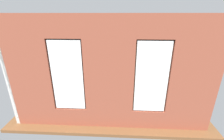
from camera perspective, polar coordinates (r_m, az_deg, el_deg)
ground_plane at (r=6.98m, az=0.49°, el=-6.54°), size 6.25×5.92×0.10m
brick_wall_with_windows at (r=3.96m, az=-1.13°, el=-2.82°), size 5.65×0.30×3.16m
white_wall_right at (r=6.91m, az=-23.33°, el=5.90°), size 0.10×4.92×3.16m
couch_by_window at (r=5.16m, az=-5.87°, el=-12.43°), size 2.05×0.87×0.80m
couch_left at (r=6.90m, az=18.40°, el=-4.52°), size 0.93×1.94×0.80m
coffee_table at (r=6.55m, az=-0.71°, el=-4.27°), size 1.31×0.70×0.44m
cup_ceramic at (r=6.45m, az=-4.27°, el=-3.72°), size 0.08×0.08×0.10m
remote_gray at (r=6.52m, az=-0.71°, el=-3.72°), size 0.17×0.06×0.02m
remote_black at (r=6.62m, az=2.47°, el=-3.35°), size 0.18×0.10×0.02m
remote_silver at (r=6.42m, az=0.10°, el=-4.13°), size 0.14×0.16×0.02m
media_console at (r=7.60m, az=-18.40°, el=-2.78°), size 1.04×0.42×0.51m
tv_flatscreen at (r=7.38m, az=-18.96°, el=1.88°), size 1.20×0.20×0.79m
papasan_chair at (r=8.31m, az=-6.99°, el=1.47°), size 1.02×1.02×0.66m
potted_plant_by_left_couch at (r=8.04m, az=13.26°, el=0.29°), size 0.37×0.37×0.61m
potted_plant_near_tv at (r=6.43m, az=-17.19°, el=-3.24°), size 0.88×0.90×1.39m
potted_plant_corner_far_left at (r=5.24m, az=25.44°, el=-9.67°), size 0.61×0.61×0.98m
potted_plant_beside_window_right at (r=5.40m, az=-23.25°, el=-9.04°), size 0.88×1.10×1.62m
potted_plant_mid_room_small at (r=7.21m, az=4.92°, el=-2.07°), size 0.31×0.31×0.56m
potted_plant_between_couches at (r=5.08m, az=11.19°, el=-10.30°), size 0.81×0.82×1.37m
potted_plant_foreground_right at (r=8.84m, az=-13.16°, el=3.59°), size 0.79×0.72×1.12m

